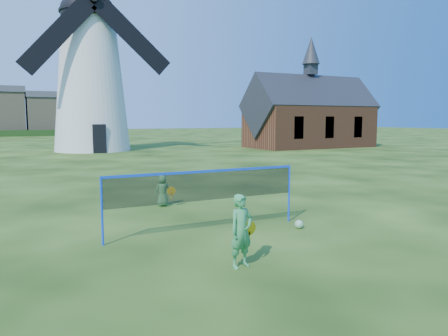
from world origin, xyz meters
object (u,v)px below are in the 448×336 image
object	(u,v)px
chapel	(310,117)
windmill	(90,73)
badminton_net	(205,187)
player_girl	(241,231)
play_ball	(299,224)
player_boy	(163,191)

from	to	relation	value
chapel	windmill	bearing A→B (deg)	167.00
chapel	badminton_net	distance (m)	33.34
player_girl	play_ball	bearing A→B (deg)	21.86
badminton_net	player_girl	size ratio (longest dim) A/B	3.61
windmill	chapel	world-z (taller)	windmill
chapel	player_boy	size ratio (longest dim) A/B	12.51
chapel	player_boy	distance (m)	30.85
badminton_net	play_ball	world-z (taller)	badminton_net
player_boy	chapel	bearing A→B (deg)	-134.33
badminton_net	player_boy	xyz separation A→B (m)	(0.07, 3.49, -0.63)
chapel	player_boy	bearing A→B (deg)	-136.63
windmill	badminton_net	distance (m)	29.87
play_ball	chapel	bearing A→B (deg)	51.56
badminton_net	player_boy	world-z (taller)	badminton_net
player_boy	play_ball	bearing A→B (deg)	119.79
badminton_net	play_ball	bearing A→B (deg)	-18.48
badminton_net	player_girl	world-z (taller)	badminton_net
badminton_net	player_boy	size ratio (longest dim) A/B	4.98
play_ball	player_boy	bearing A→B (deg)	117.49
badminton_net	chapel	bearing A→B (deg)	47.67
player_girl	play_ball	distance (m)	3.32
chapel	player_girl	world-z (taller)	chapel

